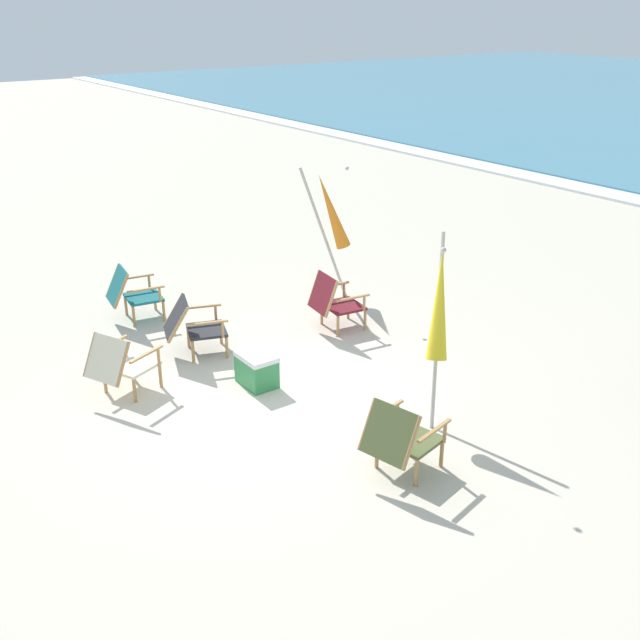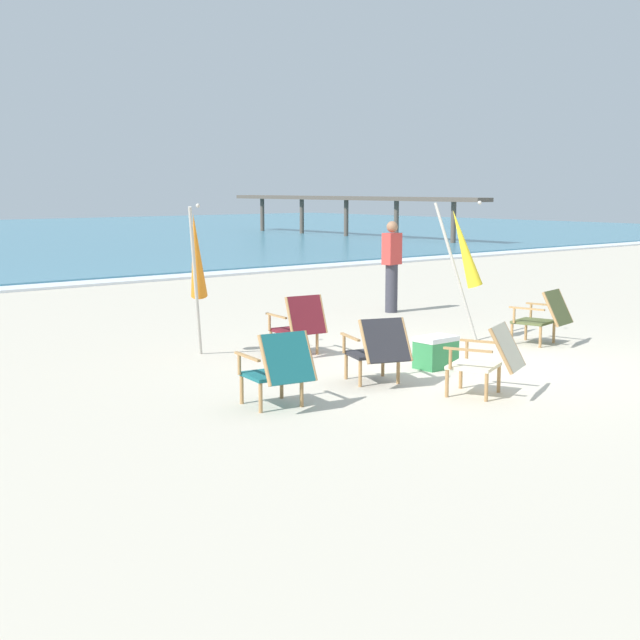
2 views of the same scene
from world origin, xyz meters
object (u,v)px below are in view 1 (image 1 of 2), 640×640
(umbrella_furled_orange, at_px, (331,213))
(cooler_box, at_px, (257,369))
(beach_chair_front_left, at_px, (193,325))
(umbrella_furled_yellow, at_px, (439,306))
(beach_chair_back_left, at_px, (132,292))
(beach_chair_far_center, at_px, (401,437))
(beach_chair_back_right, at_px, (334,300))
(beach_chair_front_right, at_px, (120,363))

(umbrella_furled_orange, xyz_separation_m, cooler_box, (1.88, -2.50, -1.12))
(beach_chair_front_left, relative_size, cooler_box, 1.89)
(umbrella_furled_yellow, bearing_deg, cooler_box, -147.18)
(beach_chair_back_left, distance_m, beach_chair_far_center, 5.15)
(cooler_box, bearing_deg, beach_chair_back_left, -171.69)
(beach_chair_back_left, height_order, umbrella_furled_orange, umbrella_furled_orange)
(beach_chair_far_center, xyz_separation_m, umbrella_furled_yellow, (-0.60, 1.01, 0.90))
(beach_chair_front_left, bearing_deg, beach_chair_far_center, 5.87)
(beach_chair_front_left, distance_m, beach_chair_far_center, 3.60)
(beach_chair_back_left, relative_size, cooler_box, 1.66)
(beach_chair_far_center, relative_size, umbrella_furled_orange, 0.42)
(beach_chair_front_left, distance_m, cooler_box, 1.23)
(umbrella_furled_orange, relative_size, cooler_box, 4.12)
(cooler_box, bearing_deg, beach_chair_far_center, 3.52)
(umbrella_furled_yellow, bearing_deg, beach_chair_far_center, -59.44)
(beach_chair_far_center, height_order, umbrella_furled_orange, umbrella_furled_orange)
(beach_chair_back_right, xyz_separation_m, umbrella_furled_orange, (-1.10, 0.76, 0.89))
(umbrella_furled_yellow, height_order, cooler_box, umbrella_furled_yellow)
(beach_chair_front_left, xyz_separation_m, cooler_box, (1.19, 0.22, -0.22))
(beach_chair_back_left, distance_m, beach_chair_front_left, 1.55)
(beach_chair_back_right, bearing_deg, beach_chair_far_center, -26.60)
(beach_chair_far_center, bearing_deg, beach_chair_back_right, 153.40)
(beach_chair_front_right, xyz_separation_m, umbrella_furled_orange, (-1.20, 3.90, 0.89))
(cooler_box, bearing_deg, beach_chair_front_right, -116.01)
(beach_chair_back_right, bearing_deg, beach_chair_back_left, -132.48)
(beach_chair_front_right, height_order, beach_chair_far_center, beach_chair_far_center)
(beach_chair_front_right, height_order, cooler_box, beach_chair_front_right)
(umbrella_furled_yellow, relative_size, cooler_box, 4.16)
(beach_chair_back_right, distance_m, umbrella_furled_orange, 1.61)
(beach_chair_front_left, xyz_separation_m, umbrella_furled_orange, (-0.69, 2.72, 0.90))
(beach_chair_front_left, relative_size, beach_chair_back_right, 1.13)
(beach_chair_back_right, bearing_deg, umbrella_furled_yellow, -12.65)
(beach_chair_front_right, xyz_separation_m, cooler_box, (0.68, 1.40, -0.22))
(umbrella_furled_orange, bearing_deg, beach_chair_back_right, -34.65)
(umbrella_furled_yellow, bearing_deg, beach_chair_back_left, -161.03)
(umbrella_furled_orange, bearing_deg, beach_chair_far_center, -28.81)
(beach_chair_back_left, distance_m, umbrella_furled_orange, 3.15)
(beach_chair_back_right, xyz_separation_m, beach_chair_far_center, (3.17, -1.59, -0.01))
(beach_chair_back_left, bearing_deg, beach_chair_far_center, 6.08)
(umbrella_furled_yellow, xyz_separation_m, cooler_box, (-1.79, -1.16, -1.13))
(beach_chair_back_left, bearing_deg, umbrella_furled_yellow, 18.97)
(beach_chair_far_center, xyz_separation_m, cooler_box, (-2.39, -0.15, -0.22))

